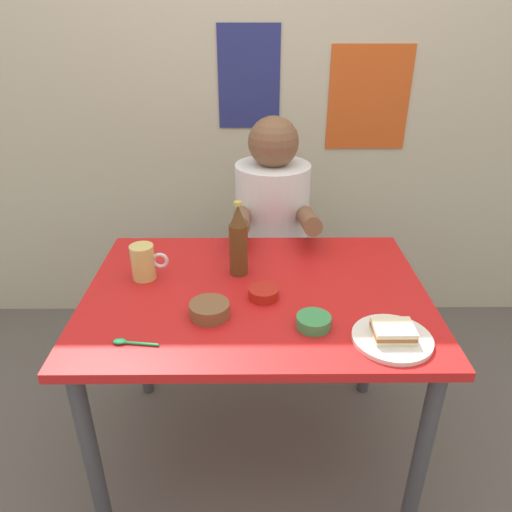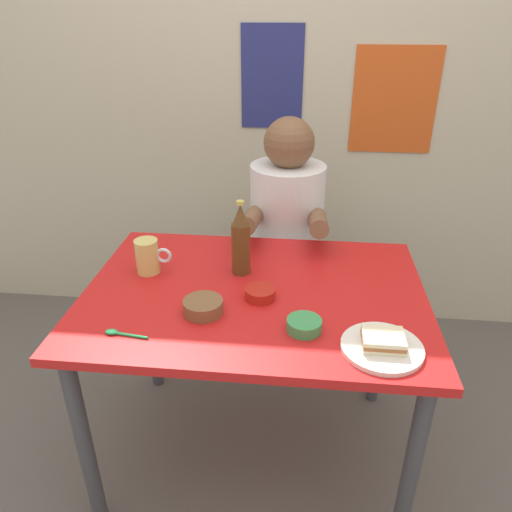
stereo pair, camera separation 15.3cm
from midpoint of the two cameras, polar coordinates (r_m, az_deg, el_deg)
name	(u,v)px [view 1 (the left image)]	position (r m, az deg, el deg)	size (l,w,h in m)	color
ground_plane	(256,450)	(2.05, -2.30, -22.12)	(6.00, 6.00, 0.00)	#59544F
wall_back	(255,69)	(2.39, -2.12, 21.27)	(4.40, 0.09, 2.60)	#BCB299
dining_table	(256,314)	(1.61, -2.72, -7.02)	(1.10, 0.80, 0.74)	red
stool	(271,291)	(2.30, -0.13, -4.25)	(0.34, 0.34, 0.45)	#4C4C51
person_seated	(272,211)	(2.10, -0.14, 5.31)	(0.33, 0.56, 0.72)	white
plate_orange	(392,339)	(1.37, 12.76, -9.65)	(0.22, 0.22, 0.01)	silver
sandwich	(393,331)	(1.35, 12.86, -8.81)	(0.11, 0.09, 0.04)	beige
beer_mug	(144,262)	(1.66, -15.76, -0.76)	(0.13, 0.08, 0.12)	#D1BC66
beer_bottle	(238,242)	(1.61, -4.82, 1.62)	(0.06, 0.06, 0.26)	#593819
condiment_bowl_brown	(209,309)	(1.44, -8.59, -6.33)	(0.12, 0.12, 0.04)	brown
dip_bowl_green	(314,321)	(1.38, 3.69, -7.82)	(0.10, 0.10, 0.03)	#388C4C
sambal_bowl_red	(263,293)	(1.51, -2.01, -4.44)	(0.10, 0.10, 0.03)	#B21E14
spoon	(127,342)	(1.39, -18.12, -9.80)	(0.13, 0.03, 0.01)	#26A559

